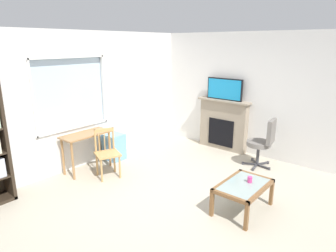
{
  "coord_description": "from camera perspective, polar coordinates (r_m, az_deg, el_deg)",
  "views": [
    {
      "loc": [
        -3.36,
        -2.63,
        2.43
      ],
      "look_at": [
        0.38,
        0.52,
        1.05
      ],
      "focal_mm": 31.74,
      "sensor_mm": 36.0,
      "label": 1
    }
  ],
  "objects": [
    {
      "name": "wall_right",
      "position": [
        6.72,
        16.56,
        5.67
      ],
      "size": [
        0.12,
        5.03,
        2.66
      ],
      "primitive_type": "cube",
      "color": "silver",
      "rests_on": "ground"
    },
    {
      "name": "fireplace",
      "position": [
        7.04,
        10.54,
        0.31
      ],
      "size": [
        0.26,
        1.26,
        1.18
      ],
      "color": "gray",
      "rests_on": "ground"
    },
    {
      "name": "office_chair",
      "position": [
        6.18,
        17.85,
        -2.7
      ],
      "size": [
        0.57,
        0.58,
        1.0
      ],
      "color": "slate",
      "rests_on": "ground"
    },
    {
      "name": "tv",
      "position": [
        6.85,
        10.8,
        6.98
      ],
      "size": [
        0.06,
        0.87,
        0.49
      ],
      "color": "black",
      "rests_on": "fireplace"
    },
    {
      "name": "coffee_table",
      "position": [
        4.6,
        14.28,
        -11.48
      ],
      "size": [
        0.91,
        0.59,
        0.43
      ],
      "color": "#8C9E99",
      "rests_on": "ground"
    },
    {
      "name": "wooden_chair",
      "position": [
        5.62,
        -11.63,
        -5.05
      ],
      "size": [
        0.54,
        0.53,
        0.9
      ],
      "color": "tan",
      "rests_on": "ground"
    },
    {
      "name": "sippy_cup",
      "position": [
        4.63,
        15.44,
        -9.87
      ],
      "size": [
        0.07,
        0.07,
        0.09
      ],
      "primitive_type": "cylinder",
      "color": "#DB3D84",
      "rests_on": "coffee_table"
    },
    {
      "name": "wall_back_with_window",
      "position": [
        6.19,
        -15.7,
        4.71
      ],
      "size": [
        5.32,
        0.15,
        2.66
      ],
      "color": "silver",
      "rests_on": "ground"
    },
    {
      "name": "plastic_drawer_unit",
      "position": [
        6.47,
        -10.32,
        -3.91
      ],
      "size": [
        0.35,
        0.4,
        0.56
      ],
      "primitive_type": "cube",
      "color": "#72ADDB",
      "rests_on": "ground"
    },
    {
      "name": "ground",
      "position": [
        4.92,
        1.83,
        -14.0
      ],
      "size": [
        6.32,
        5.83,
        0.02
      ],
      "primitive_type": "cube",
      "color": "#B2A893"
    },
    {
      "name": "desk_under_window",
      "position": [
        5.93,
        -15.43,
        -2.65
      ],
      "size": [
        0.95,
        0.42,
        0.75
      ],
      "color": "#A37547",
      "rests_on": "ground"
    }
  ]
}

